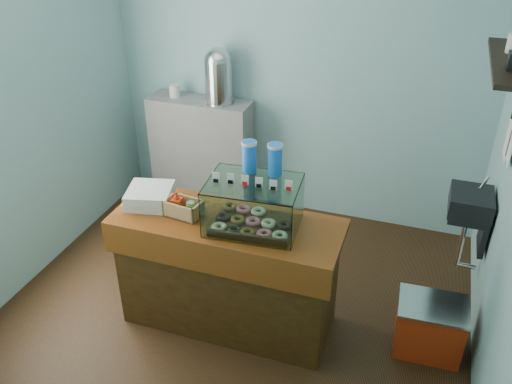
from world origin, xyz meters
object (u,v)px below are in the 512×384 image
at_px(counter, 228,272).
at_px(red_cooler, 429,327).
at_px(coffee_urn, 219,74).
at_px(display_case, 254,201).

bearing_deg(counter, red_cooler, 7.29).
bearing_deg(red_cooler, coffee_urn, 143.82).
xyz_separation_m(display_case, red_cooler, (1.25, 0.15, -0.87)).
height_order(display_case, coffee_urn, coffee_urn).
bearing_deg(red_cooler, display_case, -175.97).
distance_m(counter, display_case, 0.65).
xyz_separation_m(counter, coffee_urn, (-0.69, 1.58, 0.92)).
height_order(counter, coffee_urn, coffee_urn).
relative_size(counter, coffee_urn, 3.07).
bearing_deg(counter, display_case, 9.22).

